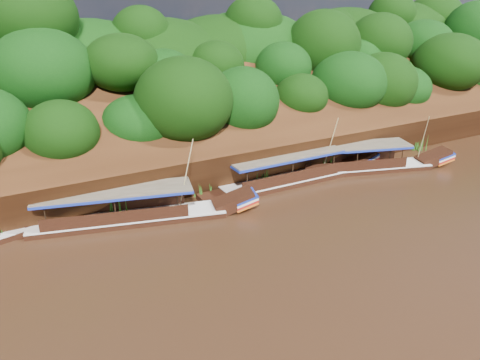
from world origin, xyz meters
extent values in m
plane|color=black|center=(0.00, 0.00, 0.00)|extent=(160.00, 160.00, 0.00)
cube|color=black|center=(0.00, 16.00, 3.50)|extent=(120.00, 16.12, 13.64)
cube|color=black|center=(0.00, 26.00, 0.00)|extent=(120.00, 24.00, 12.00)
ellipsoid|color=#17450B|center=(-6.00, 15.00, 3.50)|extent=(18.00, 8.00, 6.40)
ellipsoid|color=#17450B|center=(0.00, 23.00, 9.20)|extent=(24.00, 11.00, 8.40)
ellipsoid|color=#17450B|center=(24.00, 14.50, 3.40)|extent=(18.00, 8.00, 6.00)
ellipsoid|color=#17450B|center=(34.00, 22.00, 8.80)|extent=(22.00, 10.00, 8.00)
cube|color=black|center=(9.66, 7.77, 0.00)|extent=(13.59, 6.16, 0.95)
cube|color=silver|center=(9.66, 7.77, 0.45)|extent=(13.61, 6.23, 0.11)
cube|color=black|center=(16.92, 5.55, 0.74)|extent=(3.55, 2.59, 1.84)
cube|color=navy|center=(17.73, 5.31, 1.05)|extent=(2.11, 2.21, 0.68)
cube|color=#B01913|center=(17.73, 5.31, 0.70)|extent=(2.11, 2.21, 0.68)
cube|color=brown|center=(8.85, 8.02, 2.54)|extent=(10.89, 5.64, 0.13)
cube|color=navy|center=(8.85, 8.02, 2.41)|extent=(10.89, 5.64, 0.19)
cylinder|color=tan|center=(15.05, 5.57, 3.00)|extent=(1.43, 1.73, 4.63)
cube|color=black|center=(2.62, 8.49, 0.00)|extent=(13.40, 2.51, 1.00)
cube|color=silver|center=(2.62, 8.49, 0.48)|extent=(13.40, 2.58, 0.11)
cube|color=black|center=(10.16, 8.46, 0.78)|extent=(3.18, 1.85, 1.89)
cube|color=navy|center=(10.99, 8.46, 1.12)|extent=(1.65, 1.92, 0.69)
cube|color=#B01913|center=(10.99, 8.46, 0.74)|extent=(1.65, 1.92, 0.69)
cube|color=brown|center=(1.79, 8.50, 2.69)|extent=(10.50, 2.86, 0.13)
cube|color=navy|center=(1.79, 8.50, 2.56)|extent=(10.50, 2.86, 0.20)
cylinder|color=tan|center=(5.97, 7.81, 3.09)|extent=(0.61, 1.03, 5.09)
cube|color=black|center=(-12.12, 8.01, 0.00)|extent=(14.10, 5.72, 0.95)
cube|color=silver|center=(-12.12, 8.01, 0.45)|extent=(14.11, 5.79, 0.11)
cube|color=black|center=(-4.52, 6.05, 0.74)|extent=(3.61, 2.51, 1.88)
cube|color=navy|center=(-3.67, 5.84, 1.06)|extent=(2.11, 2.18, 0.70)
cube|color=#B01913|center=(-3.67, 5.84, 0.70)|extent=(2.11, 2.18, 0.70)
cube|color=brown|center=(-12.96, 8.22, 2.55)|extent=(11.25, 5.31, 0.13)
cube|color=navy|center=(-12.96, 8.22, 2.42)|extent=(11.25, 5.31, 0.19)
cylinder|color=tan|center=(-8.08, 6.75, 3.25)|extent=(1.50, 0.21, 5.39)
cube|color=black|center=(-17.80, 10.76, 0.75)|extent=(3.30, 2.42, 1.78)
cube|color=navy|center=(-17.04, 10.95, 1.07)|extent=(1.92, 2.15, 0.64)
cube|color=#B01913|center=(-17.04, 10.95, 0.71)|extent=(1.92, 2.15, 0.64)
cone|color=#2C701C|center=(-12.46, 9.30, 1.06)|extent=(1.50, 1.50, 2.12)
cone|color=#2C701C|center=(-5.44, 9.49, 0.72)|extent=(1.50, 1.50, 1.45)
cone|color=#2C701C|center=(-0.04, 9.59, 0.83)|extent=(1.50, 1.50, 1.66)
cone|color=#2C701C|center=(7.34, 9.52, 1.13)|extent=(1.50, 1.50, 2.25)
cone|color=#2C701C|center=(12.39, 9.66, 0.90)|extent=(1.50, 1.50, 1.80)
cone|color=#2C701C|center=(19.29, 9.38, 0.83)|extent=(1.50, 1.50, 1.66)
camera|label=1|loc=(-19.66, -22.51, 15.81)|focal=35.00mm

